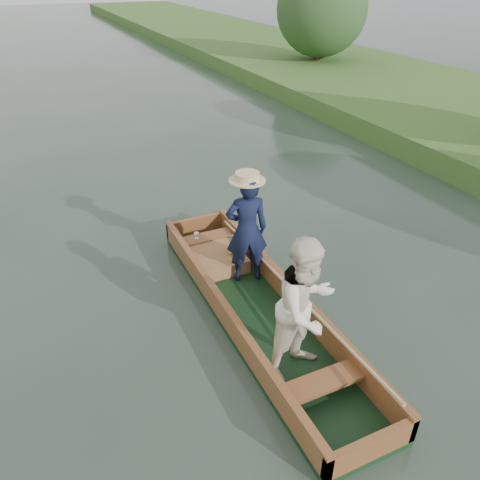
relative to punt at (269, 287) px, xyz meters
name	(u,v)px	position (x,y,z in m)	size (l,w,h in m)	color
ground	(258,317)	(-0.05, 0.21, -0.66)	(120.00, 120.00, 0.00)	#283D30
trees_far	(132,36)	(0.70, 9.49, 1.91)	(22.98, 15.99, 4.48)	#47331E
punt	(269,287)	(0.00, 0.00, 0.00)	(1.13, 5.00, 1.87)	black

